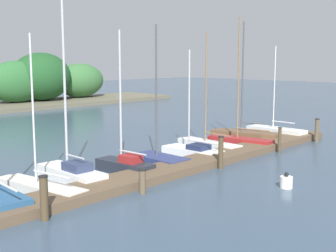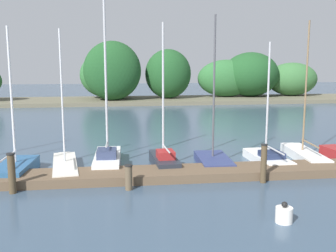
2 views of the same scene
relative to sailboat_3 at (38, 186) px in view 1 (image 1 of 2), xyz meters
name	(u,v)px [view 1 (image 1 of 2)]	position (x,y,z in m)	size (l,w,h in m)	color
dock_pier	(168,170)	(5.52, -1.71, -0.07)	(27.45, 1.80, 0.35)	brown
sailboat_3	(38,186)	(0.00, 0.00, 0.00)	(1.52, 4.52, 6.06)	silver
sailboat_4	(70,171)	(1.83, 0.55, 0.18)	(1.22, 3.97, 7.62)	white
sailboat_5	(124,164)	(4.34, -0.03, 0.15)	(1.12, 3.21, 6.36)	#232833
sailboat_6	(158,158)	(6.62, 0.04, 0.05)	(1.48, 3.21, 6.73)	navy
sailboat_7	(191,150)	(9.20, 0.08, 0.05)	(1.35, 3.60, 5.57)	white
sailboat_8	(207,143)	(11.27, 0.66, 0.04)	(1.34, 4.37, 6.59)	white
sailboat_9	(239,140)	(13.12, -0.26, 0.13)	(1.39, 4.08, 7.44)	maroon
sailboat_10	(243,134)	(15.09, 0.77, 0.10)	(2.08, 4.51, 7.37)	brown
sailboat_11	(274,132)	(17.55, -0.06, 0.08)	(1.32, 4.23, 5.92)	white
mooring_piling_1	(44,198)	(-1.50, -2.87, 0.50)	(0.30, 0.30, 1.47)	#4C3D28
mooring_piling_2	(142,181)	(2.67, -3.02, 0.23)	(0.31, 0.31, 0.95)	brown
mooring_piling_3	(221,152)	(7.93, -2.81, 0.53)	(0.27, 0.27, 1.54)	#4C3D28
mooring_piling_4	(280,140)	(13.09, -2.96, 0.46)	(0.20, 0.20, 1.41)	#4C3D28
mooring_piling_5	(317,130)	(17.51, -3.02, 0.49)	(0.29, 0.29, 1.46)	brown
channel_buoy_0	(286,182)	(7.12, -6.66, 0.00)	(0.51, 0.51, 0.64)	white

